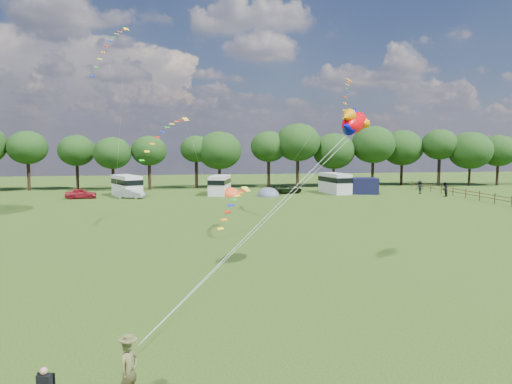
{
  "coord_description": "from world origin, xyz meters",
  "views": [
    {
      "loc": [
        -4.96,
        -23.2,
        7.1
      ],
      "look_at": [
        0.0,
        8.0,
        4.0
      ],
      "focal_mm": 35.0,
      "sensor_mm": 36.0,
      "label": 1
    }
  ],
  "objects": [
    {
      "name": "campervan_b",
      "position": [
        -11.61,
        45.23,
        1.51
      ],
      "size": [
        4.63,
        6.22,
        2.81
      ],
      "rotation": [
        0.0,
        0.0,
        2.01
      ],
      "color": "silver",
      "rests_on": "ground"
    },
    {
      "name": "walker_b",
      "position": [
        28.65,
        41.87,
        0.94
      ],
      "size": [
        1.26,
        0.69,
        1.88
      ],
      "primitive_type": "imported",
      "rotation": [
        0.0,
        0.0,
        3.25
      ],
      "color": "black",
      "rests_on": "ground"
    },
    {
      "name": "awning_navy",
      "position": [
        21.07,
        43.32,
        1.13
      ],
      "size": [
        4.21,
        3.72,
        2.25
      ],
      "primitive_type": "cube",
      "rotation": [
        0.0,
        0.0,
        -0.25
      ],
      "color": "black",
      "rests_on": "ground"
    },
    {
      "name": "walker_a",
      "position": [
        30.16,
        37.95,
        0.98
      ],
      "size": [
        1.12,
        1.03,
        1.96
      ],
      "primitive_type": "imported",
      "rotation": [
        0.0,
        0.0,
        3.76
      ],
      "color": "black",
      "rests_on": "ground"
    },
    {
      "name": "kite_flyer",
      "position": [
        -6.36,
        -9.57,
        0.85
      ],
      "size": [
        0.7,
        0.73,
        1.69
      ],
      "primitive_type": "imported",
      "rotation": [
        0.0,
        0.0,
        0.89
      ],
      "color": "brown",
      "rests_on": "ground"
    },
    {
      "name": "fence",
      "position": [
        32.0,
        34.5,
        0.7
      ],
      "size": [
        0.12,
        33.12,
        1.2
      ],
      "color": "#472D19",
      "rests_on": "ground"
    },
    {
      "name": "car_b",
      "position": [
        -10.94,
        42.46,
        0.62
      ],
      "size": [
        3.78,
        2.56,
        1.25
      ],
      "primitive_type": "imported",
      "rotation": [
        0.0,
        0.0,
        1.18
      ],
      "color": "#919398",
      "rests_on": "ground"
    },
    {
      "name": "car_d",
      "position": [
        10.19,
        45.57,
        0.68
      ],
      "size": [
        5.42,
        3.67,
        1.35
      ],
      "primitive_type": "imported",
      "rotation": [
        0.0,
        0.0,
        1.89
      ],
      "color": "black",
      "rests_on": "ground"
    },
    {
      "name": "ground_plane",
      "position": [
        0.0,
        0.0,
        0.0
      ],
      "size": [
        180.0,
        180.0,
        0.0
      ],
      "primitive_type": "plane",
      "color": "black",
      "rests_on": "ground"
    },
    {
      "name": "streamer_kite_b",
      "position": [
        -5.65,
        20.64,
        8.15
      ],
      "size": [
        4.23,
        4.58,
        3.77
      ],
      "rotation": [
        0.0,
        0.0,
        0.6
      ],
      "color": "yellow",
      "rests_on": "ground"
    },
    {
      "name": "campervan_d",
      "position": [
        17.2,
        44.74,
        1.53
      ],
      "size": [
        3.45,
        6.14,
        2.84
      ],
      "rotation": [
        0.0,
        0.0,
        1.75
      ],
      "color": "#BDBCBE",
      "rests_on": "ground"
    },
    {
      "name": "camp_chair",
      "position": [
        -8.52,
        -9.8,
        0.72
      ],
      "size": [
        0.59,
        0.59,
        1.21
      ],
      "rotation": [
        0.0,
        0.0,
        -0.24
      ],
      "color": "#99999E",
      "rests_on": "ground"
    },
    {
      "name": "tent_orange",
      "position": [
        2.17,
        43.77,
        0.02
      ],
      "size": [
        2.82,
        3.09,
        2.21
      ],
      "color": "#F2481C",
      "rests_on": "ground"
    },
    {
      "name": "streamer_kite_d",
      "position": [
        11.21,
        23.07,
        12.02
      ],
      "size": [
        2.73,
        5.18,
        4.32
      ],
      "rotation": [
        0.0,
        0.0,
        0.85
      ],
      "color": "#DBA207",
      "rests_on": "ground"
    },
    {
      "name": "car_a",
      "position": [
        -17.18,
        43.13,
        0.66
      ],
      "size": [
        4.03,
        1.78,
        1.32
      ],
      "primitive_type": "imported",
      "rotation": [
        0.0,
        0.0,
        1.63
      ],
      "color": "maroon",
      "rests_on": "ground"
    },
    {
      "name": "tent_greyblue",
      "position": [
        7.09,
        42.25,
        0.02
      ],
      "size": [
        3.14,
        3.44,
        2.34
      ],
      "color": "#4F5C6B",
      "rests_on": "ground"
    },
    {
      "name": "streamer_kite_a",
      "position": [
        -11.07,
        29.07,
        17.03
      ],
      "size": [
        3.29,
        5.46,
        5.73
      ],
      "rotation": [
        0.0,
        0.0,
        0.52
      ],
      "color": "#F8DB00",
      "rests_on": "ground"
    },
    {
      "name": "streamer_kite_c",
      "position": [
        -0.31,
        16.13,
        2.52
      ],
      "size": [
        3.23,
        4.99,
        2.82
      ],
      "rotation": [
        0.0,
        0.0,
        0.66
      ],
      "color": "yellow",
      "rests_on": "ground"
    },
    {
      "name": "tree_line",
      "position": [
        5.3,
        54.99,
        6.35
      ],
      "size": [
        102.98,
        10.98,
        10.27
      ],
      "color": "black",
      "rests_on": "ground"
    },
    {
      "name": "fish_kite",
      "position": [
        4.45,
        2.72,
        8.22
      ],
      "size": [
        2.72,
        3.1,
        1.76
      ],
      "rotation": [
        0.0,
        -0.21,
        0.9
      ],
      "color": "#EE0006",
      "rests_on": "ground"
    },
    {
      "name": "campervan_c",
      "position": [
        0.83,
        45.26,
        1.41
      ],
      "size": [
        3.64,
        5.78,
        2.63
      ],
      "rotation": [
        0.0,
        0.0,
        1.3
      ],
      "color": "silver",
      "rests_on": "ground"
    }
  ]
}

